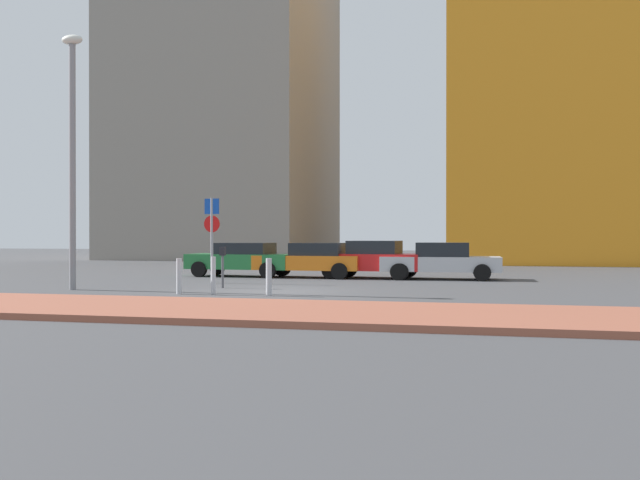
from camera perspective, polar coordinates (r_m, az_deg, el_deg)
The scene contains 14 objects.
ground_plane at distance 21.43m, azimuth -3.58°, elevation -4.16°, with size 120.00×120.00×0.00m, color #424244.
sidewalk_brick at distance 15.62m, azimuth -10.32°, elevation -5.59°, with size 40.00×4.23×0.14m, color #93513D.
parked_car_green at distance 29.07m, azimuth -6.36°, elevation -1.52°, with size 4.51×2.15×1.39m.
parked_car_orange at distance 28.11m, azimuth -0.71°, elevation -1.60°, with size 4.34×2.06×1.40m.
parked_car_red at distance 27.82m, azimuth 4.20°, elevation -1.54°, with size 4.19×2.27×1.49m.
parked_car_silver at distance 27.41m, azimuth 9.84°, elevation -1.65°, with size 4.62×2.16×1.42m.
parking_sign_post at distance 25.15m, azimuth -8.81°, elevation 0.87°, with size 0.60×0.10×3.04m.
parking_meter at distance 22.74m, azimuth -7.95°, elevation -1.72°, with size 0.18×0.14×1.33m.
street_lamp at distance 23.28m, azimuth -19.55°, elevation 7.54°, with size 0.70×0.36×7.94m.
traffic_bollard_near at distance 20.59m, azimuth -11.43°, elevation -2.91°, with size 0.16×0.16×1.03m, color #B7B7BC.
traffic_bollard_mid at distance 20.19m, azimuth -8.69°, elevation -2.89°, with size 0.13×0.13×1.09m, color #B7B7BC.
traffic_bollard_far at distance 19.66m, azimuth -4.20°, elevation -3.03°, with size 0.16×0.16×1.05m, color #B7B7BC.
building_colorful_midrise at distance 48.15m, azimuth 20.04°, elevation 11.76°, with size 15.31×13.04×22.47m, color orange.
building_under_construction at distance 55.70m, azimuth -7.50°, elevation 11.21°, with size 14.39×15.74×24.38m, color gray.
Camera 1 is at (6.28, -20.42, 1.68)m, focal length 39.23 mm.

